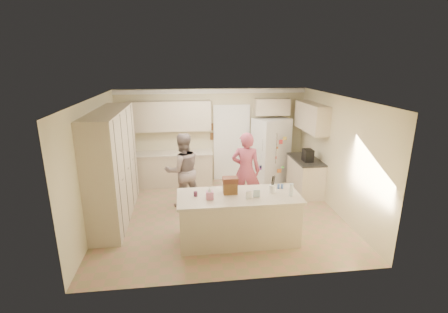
{
  "coord_description": "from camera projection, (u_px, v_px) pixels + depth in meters",
  "views": [
    {
      "loc": [
        -0.75,
        -6.59,
        3.32
      ],
      "look_at": [
        0.1,
        0.35,
        1.25
      ],
      "focal_mm": 26.0,
      "sensor_mm": 36.0,
      "label": 1
    }
  ],
  "objects": [
    {
      "name": "utensil_crock",
      "position": [
        272.0,
        189.0,
        6.12
      ],
      "size": [
        0.13,
        0.13,
        0.15
      ],
      "primitive_type": "cylinder",
      "color": "white",
      "rests_on": "island_top"
    },
    {
      "name": "wall_frame_lower",
      "position": [
        213.0,
        136.0,
        9.1
      ],
      "size": [
        0.15,
        0.02,
        0.2
      ],
      "primitive_type": "cube",
      "color": "brown",
      "rests_on": "wall_back"
    },
    {
      "name": "right_countertop",
      "position": [
        306.0,
        159.0,
        8.26
      ],
      "size": [
        0.63,
        1.24,
        0.04
      ],
      "primitive_type": "cube",
      "color": "#2D2B28",
      "rests_on": "right_base_cab"
    },
    {
      "name": "dollhouse_body",
      "position": [
        230.0,
        188.0,
        6.06
      ],
      "size": [
        0.26,
        0.18,
        0.22
      ],
      "primitive_type": "cube",
      "color": "brown",
      "rests_on": "island_top"
    },
    {
      "name": "greeting_card_a",
      "position": [
        249.0,
        195.0,
        5.82
      ],
      "size": [
        0.12,
        0.06,
        0.16
      ],
      "primitive_type": "cube",
      "rotation": [
        0.15,
        0.0,
        0.2
      ],
      "color": "white",
      "rests_on": "island_top"
    },
    {
      "name": "water_bottle",
      "position": [
        291.0,
        190.0,
        5.95
      ],
      "size": [
        0.07,
        0.07,
        0.24
      ],
      "primitive_type": "cylinder",
      "color": "silver",
      "rests_on": "island_top"
    },
    {
      "name": "wall_frame_upper",
      "position": [
        213.0,
        127.0,
        9.02
      ],
      "size": [
        0.15,
        0.02,
        0.2
      ],
      "primitive_type": "cube",
      "color": "brown",
      "rests_on": "wall_back"
    },
    {
      "name": "jam_jar",
      "position": [
        196.0,
        194.0,
        5.96
      ],
      "size": [
        0.07,
        0.07,
        0.09
      ],
      "primitive_type": "cylinder",
      "color": "#59263F",
      "rests_on": "island_top"
    },
    {
      "name": "fridge_dispenser",
      "position": [
        267.0,
        145.0,
        8.68
      ],
      "size": [
        0.22,
        0.03,
        0.35
      ],
      "primitive_type": "cube",
      "color": "black",
      "rests_on": "refrigerator"
    },
    {
      "name": "wall_front",
      "position": [
        239.0,
        205.0,
        4.73
      ],
      "size": [
        5.2,
        0.02,
        2.6
      ],
      "primitive_type": "cube",
      "color": "beige",
      "rests_on": "ground"
    },
    {
      "name": "fridge_seam",
      "position": [
        274.0,
        154.0,
        8.79
      ],
      "size": [
        0.02,
        0.02,
        1.78
      ],
      "primitive_type": "cube",
      "color": "gray",
      "rests_on": "refrigerator"
    },
    {
      "name": "tissue_plume",
      "position": [
        210.0,
        190.0,
        5.8
      ],
      "size": [
        0.08,
        0.08,
        0.08
      ],
      "primitive_type": "cone",
      "color": "white",
      "rests_on": "tissue_box"
    },
    {
      "name": "right_upper_cab",
      "position": [
        311.0,
        117.0,
        8.17
      ],
      "size": [
        0.35,
        1.5,
        0.7
      ],
      "primitive_type": "cube",
      "color": "beige",
      "rests_on": "wall_right"
    },
    {
      "name": "teen_boy",
      "position": [
        183.0,
        170.0,
        7.51
      ],
      "size": [
        1.0,
        0.87,
        1.76
      ],
      "primitive_type": "imported",
      "rotation": [
        0.0,
        0.0,
        3.41
      ],
      "color": "gray",
      "rests_on": "floor"
    },
    {
      "name": "wall_left",
      "position": [
        95.0,
        164.0,
        6.63
      ],
      "size": [
        0.02,
        4.6,
        2.6
      ],
      "primitive_type": "cube",
      "color": "beige",
      "rests_on": "ground"
    },
    {
      "name": "fridge_handle_r",
      "position": [
        276.0,
        148.0,
        8.73
      ],
      "size": [
        0.02,
        0.02,
        0.85
      ],
      "primitive_type": "cylinder",
      "color": "silver",
      "rests_on": "refrigerator"
    },
    {
      "name": "back_upper_cab",
      "position": [
        169.0,
        116.0,
        8.65
      ],
      "size": [
        2.2,
        0.35,
        0.8
      ],
      "primitive_type": "cube",
      "color": "beige",
      "rests_on": "wall_back"
    },
    {
      "name": "refrigerator",
      "position": [
        271.0,
        150.0,
        9.12
      ],
      "size": [
        1.1,
        1.0,
        1.8
      ],
      "primitive_type": "cube",
      "rotation": [
        0.0,
        0.0,
        0.4
      ],
      "color": "white",
      "rests_on": "floor"
    },
    {
      "name": "back_countertop",
      "position": [
        171.0,
        153.0,
        8.8
      ],
      "size": [
        2.24,
        0.63,
        0.04
      ],
      "primitive_type": "cube",
      "color": "beige",
      "rests_on": "back_base_cab"
    },
    {
      "name": "wall_right",
      "position": [
        337.0,
        155.0,
        7.24
      ],
      "size": [
        0.02,
        4.6,
        2.6
      ],
      "primitive_type": "cube",
      "color": "beige",
      "rests_on": "ground"
    },
    {
      "name": "back_base_cab",
      "position": [
        172.0,
        169.0,
        8.94
      ],
      "size": [
        2.2,
        0.6,
        0.88
      ],
      "primitive_type": "cube",
      "color": "beige",
      "rests_on": "floor"
    },
    {
      "name": "dollhouse_roof",
      "position": [
        230.0,
        180.0,
        6.02
      ],
      "size": [
        0.28,
        0.2,
        0.1
      ],
      "primitive_type": "cube",
      "color": "#592D1E",
      "rests_on": "dollhouse_body"
    },
    {
      "name": "teen_girl",
      "position": [
        246.0,
        171.0,
        7.44
      ],
      "size": [
        0.75,
        0.59,
        1.8
      ],
      "primitive_type": "imported",
      "rotation": [
        0.0,
        0.0,
        2.87
      ],
      "color": "#C24D61",
      "rests_on": "floor"
    },
    {
      "name": "doorway_opening",
      "position": [
        231.0,
        144.0,
        9.24
      ],
      "size": [
        0.9,
        0.06,
        2.1
      ],
      "primitive_type": "cube",
      "color": "black",
      "rests_on": "floor"
    },
    {
      "name": "doorway_casing",
      "position": [
        232.0,
        144.0,
        9.2
      ],
      "size": [
        1.02,
        0.03,
        2.22
      ],
      "primitive_type": "cube",
      "color": "white",
      "rests_on": "floor"
    },
    {
      "name": "pantry_bank",
      "position": [
        113.0,
        166.0,
        6.89
      ],
      "size": [
        0.6,
        2.6,
        2.35
      ],
      "primitive_type": "cube",
      "color": "beige",
      "rests_on": "floor"
    },
    {
      "name": "island_top",
      "position": [
        239.0,
        196.0,
        6.02
      ],
      "size": [
        2.28,
        0.96,
        0.05
      ],
      "primitive_type": "cube",
      "color": "beige",
      "rests_on": "island_base"
    },
    {
      "name": "fridge_magnets",
      "position": [
        274.0,
        154.0,
        8.78
      ],
      "size": [
        0.76,
        0.02,
        1.44
      ],
      "primitive_type": null,
      "color": "tan",
      "rests_on": "refrigerator"
    },
    {
      "name": "shaker_pepper",
      "position": [
        282.0,
        186.0,
        6.32
      ],
      "size": [
        0.05,
        0.05,
        0.09
      ],
      "primitive_type": "cylinder",
      "color": "#4060A5",
      "rests_on": "island_top"
    },
    {
      "name": "tissue_box",
      "position": [
        210.0,
        195.0,
        5.84
      ],
      "size": [
        0.13,
        0.13,
        0.14
      ],
      "primitive_type": "cube",
      "color": "pink",
      "rests_on": "island_top"
    },
    {
      "name": "coffee_maker",
      "position": [
        308.0,
        155.0,
        8.02
      ],
      "size": [
        0.22,
        0.28,
        0.3
      ],
      "primitive_type": "cube",
      "color": "black",
      "rests_on": "right_countertop"
    },
    {
      "name": "floor",
      "position": [
        221.0,
        215.0,
        7.3
      ],
      "size": [
        5.2,
        4.6,
        0.02
      ],
      "primitive_type": "cube",
      "color": "#A0775E",
      "rests_on": "ground"
    },
    {
      "name": "greeting_card_b",
      "position": [
        257.0,
        194.0,
        5.88
      ],
      "size": [
        0.12,
        0.05,
        0.16
      ],
      "primitive_type": "cube",
      "rotation": [
        0.15,
        0.0,
        -0.1
      ],
      "color": "silver",
      "rests_on": "island_top"
    },
    {
      "name": "fridge_handle_l",
      "position": [
        273.0,
        148.0,
        8.72
      ],
      "size": [
        0.02,
        0.02,
        0.85
      ],
      "primitive_type": "cylinder",
      "color": "silver",
      "rests_on": "refrigerator"
    },
    {
      "name": "ceiling",
      "position": [
        221.0,
        97.0,
        6.56
      ],
      "size": [
        5.2,
        4.6,
        0.02
      ],
      "primitive_type": "cube",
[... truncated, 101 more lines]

